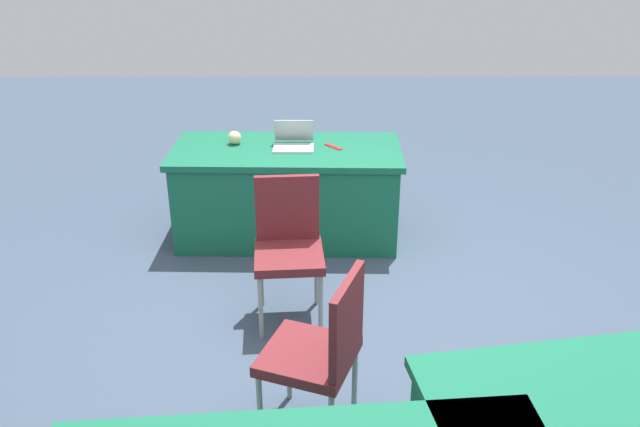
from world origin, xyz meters
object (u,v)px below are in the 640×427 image
object	(u,v)px
table_foreground	(287,192)
chair_near_front	(322,347)
yarn_ball	(235,138)
chair_aisle	(288,241)
scissors_red	(333,147)
laptop_silver	(294,143)

from	to	relation	value
table_foreground	chair_near_front	world-z (taller)	chair_near_front
yarn_ball	chair_aisle	bearing A→B (deg)	110.47
table_foreground	chair_near_front	size ratio (longest dim) A/B	1.94
table_foreground	yarn_ball	world-z (taller)	yarn_ball
table_foreground	scissors_red	size ratio (longest dim) A/B	10.29
chair_aisle	yarn_ball	bearing A→B (deg)	-73.73
yarn_ball	scissors_red	xyz separation A→B (m)	(-0.80, 0.08, -0.05)
chair_near_front	chair_aisle	world-z (taller)	chair_aisle
table_foreground	chair_near_front	xyz separation A→B (m)	(-0.28, 2.32, 0.16)
laptop_silver	table_foreground	bearing A→B (deg)	22.91
table_foreground	yarn_ball	size ratio (longest dim) A/B	17.19
scissors_red	laptop_silver	bearing A→B (deg)	-130.11
table_foreground	yarn_ball	xyz separation A→B (m)	(0.42, -0.10, 0.44)
yarn_ball	scissors_red	bearing A→B (deg)	174.37
yarn_ball	chair_near_front	bearing A→B (deg)	106.13
chair_aisle	yarn_ball	xyz separation A→B (m)	(0.49, -1.31, 0.27)
chair_near_front	laptop_silver	distance (m)	2.37
table_foreground	laptop_silver	world-z (taller)	laptop_silver
laptop_silver	yarn_ball	size ratio (longest dim) A/B	2.99
chair_aisle	laptop_silver	distance (m)	1.25
chair_aisle	scissors_red	distance (m)	1.29
chair_near_front	scissors_red	distance (m)	2.36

